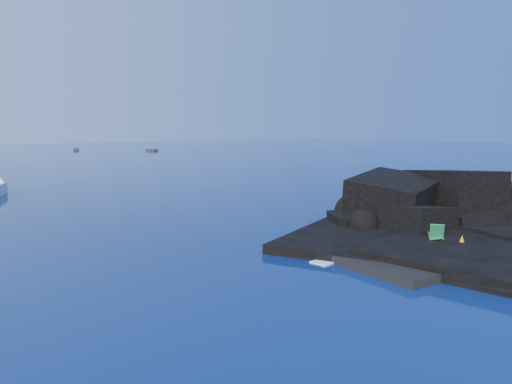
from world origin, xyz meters
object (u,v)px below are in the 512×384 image
Objects in this scene: marker_cone at (462,241)px; distant_boat_a at (76,151)px; deck_chair at (436,231)px; distant_boat_b at (152,151)px; sunbather at (411,252)px.

marker_cone is 128.84m from distant_boat_a.
deck_chair is 127.52m from distant_boat_a.
deck_chair reaches higher than distant_boat_b.
deck_chair is 0.41× the size of distant_boat_a.
distant_boat_b is at bearing -30.73° from distant_boat_a.
sunbather is at bearing -86.89° from distant_boat_a.
marker_cone is 0.14× the size of distant_boat_a.
sunbather is at bearing 166.99° from marker_cone.
distant_boat_b is (14.68, -15.82, 0.00)m from distant_boat_a.
marker_cone reaches higher than distant_boat_b.
sunbather is 2.59× the size of marker_cone.
marker_cone is 0.15× the size of distant_boat_b.
deck_chair is 3.16m from sunbather.
marker_cone is 117.71m from distant_boat_b.
sunbather is at bearing -118.44° from distant_boat_b.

